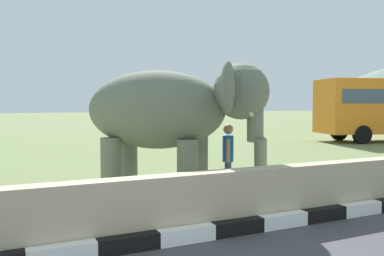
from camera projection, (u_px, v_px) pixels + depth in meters
name	position (u px, v px, depth m)	size (l,w,h in m)	color
striped_curb	(97.00, 249.00, 5.48)	(16.20, 0.20, 0.24)	white
barrier_parapet	(233.00, 200.00, 6.71)	(28.00, 0.36, 1.00)	tan
elephant	(171.00, 112.00, 8.62)	(3.91, 3.72, 2.94)	#636B59
person_handler	(228.00, 156.00, 9.07)	(0.42, 0.60, 1.66)	navy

